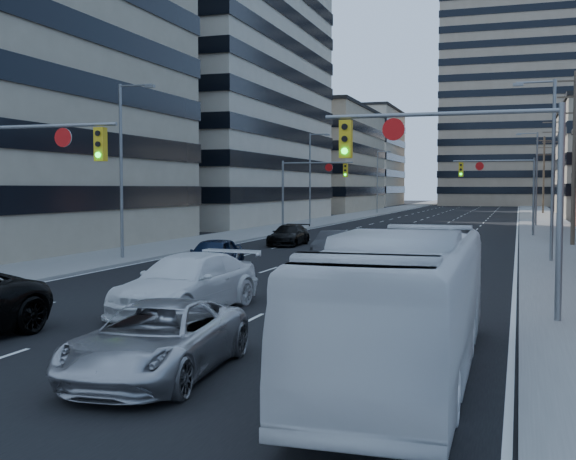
{
  "coord_description": "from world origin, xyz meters",
  "views": [
    {
      "loc": [
        8.95,
        -12.64,
        3.74
      ],
      "look_at": [
        0.95,
        12.28,
        2.2
      ],
      "focal_mm": 45.0,
      "sensor_mm": 36.0,
      "label": 1
    }
  ],
  "objects_px": {
    "silver_suv": "(157,340)",
    "transit_bus": "(406,304)",
    "sedan_blue": "(213,255)",
    "white_van": "(187,283)"
  },
  "relations": [
    {
      "from": "white_van",
      "to": "sedan_blue",
      "type": "relative_size",
      "value": 1.35
    },
    {
      "from": "silver_suv",
      "to": "transit_bus",
      "type": "relative_size",
      "value": 0.5
    },
    {
      "from": "white_van",
      "to": "silver_suv",
      "type": "bearing_deg",
      "value": -62.21
    },
    {
      "from": "white_van",
      "to": "sedan_blue",
      "type": "height_order",
      "value": "white_van"
    },
    {
      "from": "silver_suv",
      "to": "sedan_blue",
      "type": "distance_m",
      "value": 17.78
    },
    {
      "from": "transit_bus",
      "to": "sedan_blue",
      "type": "height_order",
      "value": "transit_bus"
    },
    {
      "from": "transit_bus",
      "to": "silver_suv",
      "type": "bearing_deg",
      "value": -163.59
    },
    {
      "from": "silver_suv",
      "to": "sedan_blue",
      "type": "relative_size",
      "value": 1.19
    },
    {
      "from": "silver_suv",
      "to": "transit_bus",
      "type": "bearing_deg",
      "value": 12.82
    },
    {
      "from": "white_van",
      "to": "transit_bus",
      "type": "height_order",
      "value": "transit_bus"
    }
  ]
}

